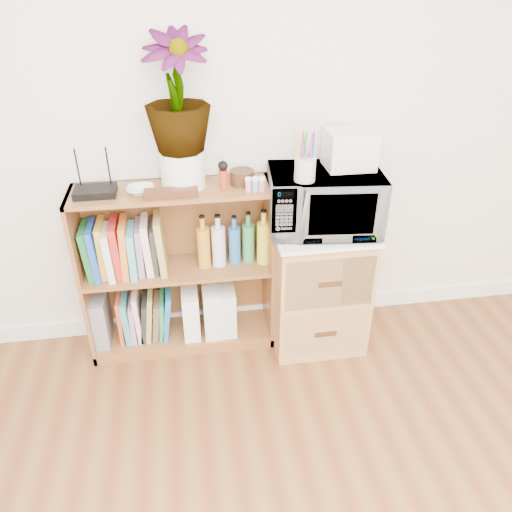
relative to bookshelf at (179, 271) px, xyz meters
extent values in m
cube|color=white|center=(0.35, 0.14, -0.42)|extent=(4.00, 0.02, 0.10)
cube|color=brown|center=(0.00, 0.00, 0.00)|extent=(1.00, 0.30, 0.95)
cube|color=#9E7542|center=(0.75, -0.08, -0.12)|extent=(0.50, 0.45, 0.70)
imported|color=silver|center=(0.75, -0.08, 0.40)|extent=(0.59, 0.43, 0.30)
cylinder|color=silver|center=(0.62, -0.17, 0.60)|extent=(0.10, 0.10, 0.11)
cube|color=silver|center=(0.88, -0.04, 0.64)|extent=(0.23, 0.19, 0.18)
cube|color=black|center=(-0.35, -0.02, 0.49)|extent=(0.20, 0.13, 0.04)
imported|color=silver|center=(-0.14, -0.03, 0.49)|extent=(0.13, 0.13, 0.03)
cylinder|color=white|center=(0.06, 0.02, 0.57)|extent=(0.21, 0.21, 0.18)
imported|color=#2E7334|center=(0.06, 0.02, 0.92)|extent=(0.30, 0.30, 0.54)
cube|color=#391F0F|center=(0.00, -0.10, 0.50)|extent=(0.25, 0.06, 0.04)
cylinder|color=#A62E14|center=(0.25, -0.04, 0.52)|extent=(0.04, 0.04, 0.10)
cylinder|color=#371C0F|center=(0.35, 0.01, 0.51)|extent=(0.12, 0.12, 0.07)
cube|color=pink|center=(0.40, -0.09, 0.51)|extent=(0.12, 0.04, 0.06)
cube|color=slate|center=(-0.45, 0.00, -0.26)|extent=(0.09, 0.23, 0.29)
cube|color=white|center=(0.05, -0.01, -0.26)|extent=(0.09, 0.23, 0.28)
cube|color=silver|center=(0.16, -0.01, -0.26)|extent=(0.09, 0.23, 0.29)
cube|color=silver|center=(0.25, -0.01, -0.26)|extent=(0.09, 0.23, 0.28)
cube|color=#1C6931|center=(-0.44, 0.00, 0.16)|extent=(0.05, 0.20, 0.27)
cube|color=#1C44AC|center=(-0.41, 0.00, 0.17)|extent=(0.04, 0.20, 0.29)
cube|color=gold|center=(-0.37, 0.00, 0.17)|extent=(0.03, 0.20, 0.28)
cube|color=silver|center=(-0.34, 0.00, 0.16)|extent=(0.04, 0.20, 0.26)
cube|color=red|center=(-0.30, 0.00, 0.17)|extent=(0.05, 0.20, 0.30)
cube|color=orange|center=(-0.26, 0.00, 0.17)|extent=(0.04, 0.20, 0.30)
cube|color=#49AEAF|center=(-0.22, 0.00, 0.15)|extent=(0.04, 0.20, 0.26)
cube|color=#926CA2|center=(-0.18, 0.00, 0.16)|extent=(0.04, 0.20, 0.26)
cube|color=beige|center=(-0.15, 0.00, 0.17)|extent=(0.04, 0.20, 0.29)
cube|color=#2A2A2A|center=(-0.11, 0.00, 0.16)|extent=(0.03, 0.20, 0.26)
cube|color=#A8944D|center=(-0.08, 0.00, 0.18)|extent=(0.05, 0.20, 0.31)
cylinder|color=#C08724|center=(0.14, 0.00, 0.17)|extent=(0.07, 0.07, 0.29)
cylinder|color=silver|center=(0.22, 0.00, 0.17)|extent=(0.07, 0.07, 0.28)
cylinder|color=#2665B2|center=(0.30, 0.00, 0.16)|extent=(0.06, 0.06, 0.27)
cylinder|color=#31884D|center=(0.38, 0.00, 0.16)|extent=(0.06, 0.06, 0.28)
cylinder|color=gold|center=(0.46, 0.00, 0.17)|extent=(0.07, 0.07, 0.30)
cylinder|color=silver|center=(0.54, 0.00, 0.16)|extent=(0.07, 0.07, 0.27)
cube|color=#BE4521|center=(-0.34, 0.00, -0.27)|extent=(0.02, 0.19, 0.28)
cube|color=teal|center=(-0.31, 0.00, -0.27)|extent=(0.04, 0.19, 0.26)
cube|color=#AC74AF|center=(-0.27, 0.00, -0.29)|extent=(0.03, 0.19, 0.24)
cube|color=beige|center=(-0.25, 0.00, -0.26)|extent=(0.04, 0.19, 0.30)
cube|color=black|center=(-0.21, 0.00, -0.28)|extent=(0.05, 0.19, 0.25)
cube|color=#919745|center=(-0.18, 0.00, -0.26)|extent=(0.06, 0.19, 0.28)
cube|color=brown|center=(-0.15, 0.00, -0.29)|extent=(0.06, 0.19, 0.23)
cube|color=#228346|center=(-0.12, 0.00, -0.29)|extent=(0.04, 0.19, 0.24)
cube|color=#1A66A1|center=(-0.09, 0.00, -0.27)|extent=(0.07, 0.19, 0.28)
camera|label=1|loc=(0.06, -2.29, 1.44)|focal=35.00mm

